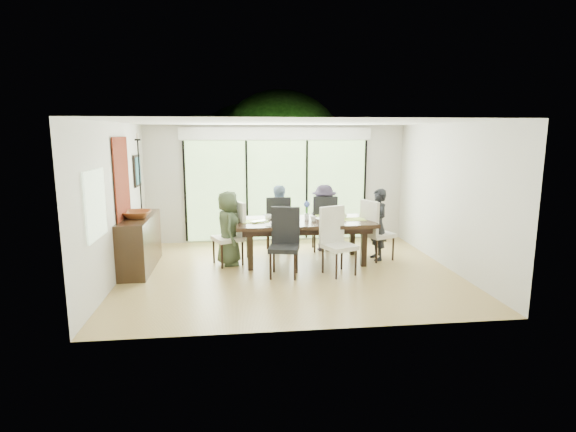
{
  "coord_description": "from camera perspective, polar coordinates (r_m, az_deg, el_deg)",
  "views": [
    {
      "loc": [
        -0.95,
        -7.88,
        2.51
      ],
      "look_at": [
        0.0,
        0.25,
        1.0
      ],
      "focal_mm": 28.0,
      "sensor_mm": 36.0,
      "label": 1
    }
  ],
  "objects": [
    {
      "name": "person_right_end",
      "position": [
        9.14,
        11.33,
        -1.07
      ],
      "size": [
        0.49,
        0.71,
        1.44
      ],
      "primitive_type": "imported",
      "rotation": [
        0.0,
        0.0,
        -1.46
      ],
      "color": "black",
      "rests_on": "floor"
    },
    {
      "name": "ceiling",
      "position": [
        7.94,
        0.21,
        11.86
      ],
      "size": [
        6.0,
        5.0,
        0.01
      ],
      "primitive_type": "cube",
      "color": "white",
      "rests_on": "wall_back"
    },
    {
      "name": "cup_b",
      "position": [
        8.69,
        3.2,
        -0.34
      ],
      "size": [
        0.14,
        0.14,
        0.1
      ],
      "primitive_type": "imported",
      "rotation": [
        0.0,
        0.0,
        1.89
      ],
      "color": "white",
      "rests_on": "table_top"
    },
    {
      "name": "platter_base",
      "position": [
        8.41,
        -1.27,
        -0.9
      ],
      "size": [
        0.29,
        0.29,
        0.03
      ],
      "primitive_type": "cube",
      "color": "white",
      "rests_on": "table_top"
    },
    {
      "name": "cup_a",
      "position": [
        8.83,
        -2.52,
        -0.14
      ],
      "size": [
        0.15,
        0.15,
        0.11
      ],
      "primitive_type": "imported",
      "rotation": [
        0.0,
        0.0,
        0.11
      ],
      "color": "white",
      "rests_on": "table_top"
    },
    {
      "name": "chair_near_left",
      "position": [
        7.91,
        -0.51,
        -3.43
      ],
      "size": [
        0.61,
        0.61,
        1.22
      ],
      "primitive_type": null,
      "rotation": [
        0.0,
        0.0,
        -0.22
      ],
      "color": "black",
      "rests_on": "floor"
    },
    {
      "name": "candlestick_shaft",
      "position": [
        8.99,
        -18.31,
        4.81
      ],
      "size": [
        0.03,
        0.03,
        1.38
      ],
      "primitive_type": "cylinder",
      "color": "black",
      "rests_on": "sideboard"
    },
    {
      "name": "hyacinth_stems",
      "position": [
        8.79,
        2.4,
        0.79
      ],
      "size": [
        0.04,
        0.04,
        0.18
      ],
      "primitive_type": "cylinder",
      "color": "#337226",
      "rests_on": "table_top"
    },
    {
      "name": "bowl",
      "position": [
        8.64,
        -18.65,
        0.21
      ],
      "size": [
        0.52,
        0.52,
        0.13
      ],
      "primitive_type": "imported",
      "color": "brown",
      "rests_on": "sideboard"
    },
    {
      "name": "chair_far_right",
      "position": [
        9.73,
        4.55,
        -0.83
      ],
      "size": [
        0.55,
        0.55,
        1.22
      ],
      "primitive_type": null,
      "rotation": [
        0.0,
        0.0,
        3.06
      ],
      "color": "black",
      "rests_on": "floor"
    },
    {
      "name": "table_leg_br",
      "position": [
        9.5,
        8.17,
        -2.59
      ],
      "size": [
        0.1,
        0.1,
        0.77
      ],
      "primitive_type": "cube",
      "color": "black",
      "rests_on": "floor"
    },
    {
      "name": "papers",
      "position": [
        8.86,
        6.65,
        -0.51
      ],
      "size": [
        0.33,
        0.24,
        0.0
      ],
      "primitive_type": "cube",
      "color": "white",
      "rests_on": "table_top"
    },
    {
      "name": "placemat_left",
      "position": [
        8.68,
        -4.09,
        -0.68
      ],
      "size": [
        0.49,
        0.36,
        0.01
      ],
      "primitive_type": "cube",
      "color": "#A6C446",
      "rests_on": "table_top"
    },
    {
      "name": "candlestick_pan",
      "position": [
        8.96,
        -18.57,
        9.16
      ],
      "size": [
        0.11,
        0.11,
        0.03
      ],
      "primitive_type": "cylinder",
      "color": "black",
      "rests_on": "sideboard"
    },
    {
      "name": "person_left_end",
      "position": [
        8.7,
        -7.57,
        -1.53
      ],
      "size": [
        0.46,
        0.69,
        1.44
      ],
      "primitive_type": "imported",
      "rotation": [
        0.0,
        0.0,
        1.62
      ],
      "color": "#3D4C32",
      "rests_on": "floor"
    },
    {
      "name": "placemat_paper",
      "position": [
        8.41,
        -1.27,
        -1.01
      ],
      "size": [
        0.49,
        0.36,
        0.01
      ],
      "primitive_type": "cube",
      "color": "white",
      "rests_on": "table_top"
    },
    {
      "name": "art_canvas",
      "position": [
        9.82,
        -18.49,
        5.48
      ],
      "size": [
        0.01,
        0.45,
        0.55
      ],
      "primitive_type": "cube",
      "color": "#18434F",
      "rests_on": "wall_left"
    },
    {
      "name": "candle",
      "position": [
        8.96,
        -18.59,
        9.59
      ],
      "size": [
        0.04,
        0.04,
        0.11
      ],
      "primitive_type": "cylinder",
      "color": "silver",
      "rests_on": "sideboard"
    },
    {
      "name": "mullion_a",
      "position": [
        10.49,
        -12.93,
        3.01
      ],
      "size": [
        0.05,
        0.04,
        2.3
      ],
      "primitive_type": "cube",
      "color": "black",
      "rests_on": "wall_back"
    },
    {
      "name": "blinds_header",
      "position": [
        10.38,
        -1.44,
        10.4
      ],
      "size": [
        4.4,
        0.06,
        0.28
      ],
      "primitive_type": "cube",
      "color": "white",
      "rests_on": "wall_back"
    },
    {
      "name": "placemat_far_r",
      "position": [
        9.26,
        5.11,
        0.0
      ],
      "size": [
        0.49,
        0.36,
        0.01
      ],
      "primitive_type": "cube",
      "color": "#84A139",
      "rests_on": "table_top"
    },
    {
      "name": "tablet_far_l",
      "position": [
        9.07,
        -0.4,
        -0.11
      ],
      "size": [
        0.29,
        0.2,
        0.01
      ],
      "primitive_type": "cube",
      "color": "black",
      "rests_on": "table_top"
    },
    {
      "name": "table_leg_fl",
      "position": [
        8.36,
        -4.8,
        -4.32
      ],
      "size": [
        0.1,
        0.1,
        0.77
      ],
      "primitive_type": "cube",
      "color": "black",
      "rests_on": "floor"
    },
    {
      "name": "table_leg_bl",
      "position": [
        9.19,
        -4.99,
        -2.96
      ],
      "size": [
        0.1,
        0.1,
        0.77
      ],
      "primitive_type": "cube",
      "color": "black",
      "rests_on": "floor"
    },
    {
      "name": "mullion_d",
      "position": [
        10.86,
        9.71,
        3.38
      ],
      "size": [
        0.05,
        0.04,
        2.3
      ],
      "primitive_type": "cube",
      "color": "black",
      "rests_on": "wall_back"
    },
    {
      "name": "foliage_mid",
      "position": [
        13.76,
        -1.04,
        7.5
      ],
      "size": [
        4.0,
        4.0,
        4.0
      ],
      "primitive_type": "sphere",
      "color": "#14380F",
      "rests_on": "ground"
    },
    {
      "name": "art_frame",
      "position": [
        9.82,
        -18.61,
        5.47
      ],
      "size": [
        0.03,
        0.55,
        0.65
      ],
      "primitive_type": "cube",
      "color": "black",
      "rests_on": "wall_left"
    },
    {
      "name": "side_window",
      "position": [
        7.05,
        -23.24,
        1.36
      ],
      "size": [
        0.02,
        0.9,
        1.0
      ],
      "primitive_type": "cube",
      "color": "#8CAD7F",
      "rests_on": "wall_left"
    },
    {
      "name": "tablet_far_r",
      "position": [
        9.2,
        4.87,
        -0.0
      ],
      "size": [
        0.27,
        0.19,
        0.01
      ],
      "primitive_type": "cube",
      "color": "black",
      "rests_on": "table_top"
    },
    {
      "name": "platter_snacks",
      "position": [
        8.41,
        -1.27,
        -0.77
      ],
      "size": [
        0.22,
        0.22,
        0.02
      ],
      "primitive_type": "cube",
      "color": "#CE5318",
      "rests_on": "table_top"
    },
    {
      "name": "tapestry",
      "position": [
        8.56,
        -20.34,
        4.37
      ],
      "size": [
        0.02,
        1.0,
        1.5
      ],
      "primitive_type": "cube",
      "color": "maroon",
      "rests_on": "wall_left"
    },
    {
      "name": "wall_front",
      "position": [
        5.58,
        3.3,
        -1.58
      ],
      "size": [
        6.0,
        0.02,
        2.7
      ],
      "primitive_type": "cube",
      "color": "beige",
      "rests_on": "floor"
    },
    {
      "name": "table_leg_fr",
      "position": [
        8.69,
        9.61,
        -3.85
      ],
      "size": [
        0.1,
        0.1,
        0.77
      ],
      "primitive_type": "cube",
      "color": "black",
      "rests_on": "floor"
    },
    {
      "name": "mullion_b",
      "position": [
        10.43,
        -5.25,
        3.19
      ],
      "size": [
        0.05,
        0.04,
        2.3
      ],
      "primitive_type": "cube",
      "color": "black",
      "rests_on": "wall_back"
    },
    {
      "name": "floor",
      "position": [
        8.33,
        0.2,
        -7.13
      ],
      "size": [
        6.0,
        5.0,
        0.01
      ],
      "primitive_type": "cube",
      "color": "olive",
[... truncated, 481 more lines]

